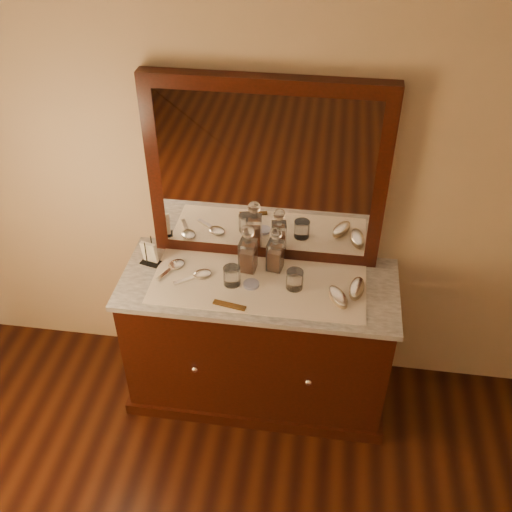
{
  "coord_description": "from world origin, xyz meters",
  "views": [
    {
      "loc": [
        0.31,
        -0.33,
        2.83
      ],
      "look_at": [
        0.0,
        1.85,
        1.1
      ],
      "focal_mm": 41.24,
      "sensor_mm": 36.0,
      "label": 1
    }
  ],
  "objects_px": {
    "hand_mirror_outer": "(174,266)",
    "decanter_left": "(248,253)",
    "brush_near": "(338,297)",
    "mirror_frame": "(266,174)",
    "pin_dish": "(251,284)",
    "comb": "(229,305)",
    "dresser_cabinet": "(259,341)",
    "decanter_right": "(275,253)",
    "brush_far": "(357,289)",
    "hand_mirror_inner": "(199,275)",
    "napkin_rack": "(149,254)"
  },
  "relations": [
    {
      "from": "hand_mirror_outer",
      "to": "decanter_left",
      "type": "bearing_deg",
      "value": 6.03
    },
    {
      "from": "brush_near",
      "to": "hand_mirror_outer",
      "type": "relative_size",
      "value": 0.85
    },
    {
      "from": "mirror_frame",
      "to": "pin_dish",
      "type": "relative_size",
      "value": 14.6
    },
    {
      "from": "comb",
      "to": "brush_near",
      "type": "distance_m",
      "value": 0.54
    },
    {
      "from": "dresser_cabinet",
      "to": "comb",
      "type": "xyz_separation_m",
      "value": [
        -0.12,
        -0.2,
        0.45
      ]
    },
    {
      "from": "comb",
      "to": "decanter_right",
      "type": "xyz_separation_m",
      "value": [
        0.19,
        0.32,
        0.1
      ]
    },
    {
      "from": "brush_far",
      "to": "hand_mirror_inner",
      "type": "height_order",
      "value": "brush_far"
    },
    {
      "from": "hand_mirror_inner",
      "to": "brush_near",
      "type": "bearing_deg",
      "value": -6.58
    },
    {
      "from": "mirror_frame",
      "to": "hand_mirror_outer",
      "type": "xyz_separation_m",
      "value": [
        -0.46,
        -0.19,
        -0.49
      ]
    },
    {
      "from": "dresser_cabinet",
      "to": "hand_mirror_outer",
      "type": "height_order",
      "value": "hand_mirror_outer"
    },
    {
      "from": "brush_near",
      "to": "brush_far",
      "type": "height_order",
      "value": "same"
    },
    {
      "from": "brush_far",
      "to": "hand_mirror_inner",
      "type": "bearing_deg",
      "value": 179.55
    },
    {
      "from": "brush_far",
      "to": "pin_dish",
      "type": "bearing_deg",
      "value": -177.26
    },
    {
      "from": "dresser_cabinet",
      "to": "decanter_right",
      "type": "relative_size",
      "value": 5.35
    },
    {
      "from": "mirror_frame",
      "to": "decanter_right",
      "type": "height_order",
      "value": "mirror_frame"
    },
    {
      "from": "napkin_rack",
      "to": "brush_far",
      "type": "relative_size",
      "value": 0.9
    },
    {
      "from": "decanter_left",
      "to": "decanter_right",
      "type": "bearing_deg",
      "value": 11.07
    },
    {
      "from": "decanter_left",
      "to": "brush_near",
      "type": "distance_m",
      "value": 0.52
    },
    {
      "from": "hand_mirror_outer",
      "to": "pin_dish",
      "type": "bearing_deg",
      "value": -11.51
    },
    {
      "from": "mirror_frame",
      "to": "comb",
      "type": "height_order",
      "value": "mirror_frame"
    },
    {
      "from": "mirror_frame",
      "to": "decanter_left",
      "type": "height_order",
      "value": "mirror_frame"
    },
    {
      "from": "pin_dish",
      "to": "hand_mirror_outer",
      "type": "height_order",
      "value": "hand_mirror_outer"
    },
    {
      "from": "comb",
      "to": "brush_far",
      "type": "bearing_deg",
      "value": 27.59
    },
    {
      "from": "mirror_frame",
      "to": "brush_near",
      "type": "distance_m",
      "value": 0.71
    },
    {
      "from": "pin_dish",
      "to": "decanter_left",
      "type": "xyz_separation_m",
      "value": [
        -0.04,
        0.13,
        0.1
      ]
    },
    {
      "from": "dresser_cabinet",
      "to": "pin_dish",
      "type": "xyz_separation_m",
      "value": [
        -0.03,
        -0.04,
        0.45
      ]
    },
    {
      "from": "pin_dish",
      "to": "hand_mirror_inner",
      "type": "bearing_deg",
      "value": 173.51
    },
    {
      "from": "comb",
      "to": "decanter_left",
      "type": "height_order",
      "value": "decanter_left"
    },
    {
      "from": "napkin_rack",
      "to": "decanter_right",
      "type": "height_order",
      "value": "decanter_right"
    },
    {
      "from": "pin_dish",
      "to": "mirror_frame",
      "type": "bearing_deg",
      "value": 83.07
    },
    {
      "from": "napkin_rack",
      "to": "brush_far",
      "type": "distance_m",
      "value": 1.1
    },
    {
      "from": "brush_near",
      "to": "brush_far",
      "type": "bearing_deg",
      "value": 40.42
    },
    {
      "from": "hand_mirror_inner",
      "to": "decanter_right",
      "type": "bearing_deg",
      "value": 17.83
    },
    {
      "from": "dresser_cabinet",
      "to": "comb",
      "type": "relative_size",
      "value": 8.38
    },
    {
      "from": "napkin_rack",
      "to": "decanter_left",
      "type": "distance_m",
      "value": 0.53
    },
    {
      "from": "decanter_left",
      "to": "hand_mirror_inner",
      "type": "bearing_deg",
      "value": -158.49
    },
    {
      "from": "dresser_cabinet",
      "to": "decanter_right",
      "type": "bearing_deg",
      "value": 59.92
    },
    {
      "from": "napkin_rack",
      "to": "brush_far",
      "type": "height_order",
      "value": "napkin_rack"
    },
    {
      "from": "brush_far",
      "to": "hand_mirror_outer",
      "type": "xyz_separation_m",
      "value": [
        -0.96,
        0.06,
        -0.01
      ]
    },
    {
      "from": "mirror_frame",
      "to": "decanter_right",
      "type": "distance_m",
      "value": 0.42
    },
    {
      "from": "napkin_rack",
      "to": "hand_mirror_inner",
      "type": "bearing_deg",
      "value": -15.34
    },
    {
      "from": "mirror_frame",
      "to": "decanter_left",
      "type": "bearing_deg",
      "value": -114.83
    },
    {
      "from": "mirror_frame",
      "to": "decanter_right",
      "type": "relative_size",
      "value": 4.59
    },
    {
      "from": "napkin_rack",
      "to": "pin_dish",
      "type": "bearing_deg",
      "value": -11.01
    },
    {
      "from": "brush_far",
      "to": "mirror_frame",
      "type": "bearing_deg",
      "value": 152.99
    },
    {
      "from": "comb",
      "to": "decanter_right",
      "type": "relative_size",
      "value": 0.64
    },
    {
      "from": "decanter_right",
      "to": "hand_mirror_outer",
      "type": "height_order",
      "value": "decanter_right"
    },
    {
      "from": "brush_near",
      "to": "brush_far",
      "type": "distance_m",
      "value": 0.12
    },
    {
      "from": "pin_dish",
      "to": "decanter_right",
      "type": "xyz_separation_m",
      "value": [
        0.1,
        0.16,
        0.09
      ]
    },
    {
      "from": "dresser_cabinet",
      "to": "brush_near",
      "type": "height_order",
      "value": "brush_near"
    }
  ]
}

